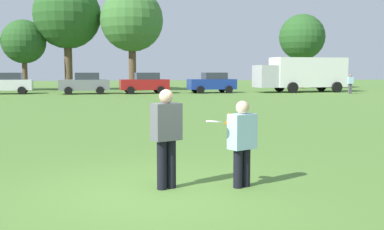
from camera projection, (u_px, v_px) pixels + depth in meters
ground_plane at (153, 193)px, 7.59m from camera, size 164.48×164.48×0.00m
player_thrower at (166, 133)px, 7.78m from camera, size 0.55×0.44×1.72m
player_defender at (242, 139)px, 7.90m from camera, size 0.54×0.44×1.51m
frisbee at (214, 122)px, 7.74m from camera, size 0.28×0.27×0.09m
traffic_cone at (229, 118)px, 17.39m from camera, size 0.32×0.32×0.48m
parked_car_center at (7, 83)px, 38.90m from camera, size 4.32×2.46×1.82m
parked_car_mid_right at (85, 83)px, 38.97m from camera, size 4.32×2.46×1.82m
parked_car_near_right at (145, 83)px, 39.81m from camera, size 4.32×2.46×1.82m
parked_car_far_right at (212, 83)px, 40.85m from camera, size 4.32×2.46×1.82m
box_truck at (302, 73)px, 42.14m from camera, size 8.66×3.42×3.18m
bystander_far_jogger at (350, 83)px, 39.24m from camera, size 0.47×0.27×1.69m
tree_center_elm at (24, 42)px, 44.73m from camera, size 4.29×4.29×6.97m
tree_east_birch at (67, 15)px, 45.32m from camera, size 6.66×6.66×10.82m
tree_east_oak at (132, 20)px, 44.56m from camera, size 6.15×6.15×9.99m
tree_far_east_pine at (302, 37)px, 50.31m from camera, size 5.04×5.04×8.18m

